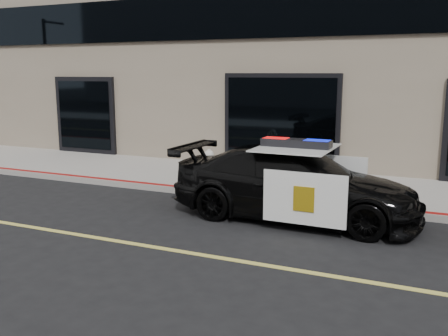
% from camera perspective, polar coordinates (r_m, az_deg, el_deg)
% --- Properties ---
extents(ground, '(120.00, 120.00, 0.00)m').
position_cam_1_polar(ground, '(8.13, -1.97, -10.01)').
color(ground, black).
rests_on(ground, ground).
extents(sidewalk_n, '(60.00, 3.50, 0.15)m').
position_cam_1_polar(sidewalk_n, '(12.85, 8.31, -1.93)').
color(sidewalk_n, gray).
rests_on(sidewalk_n, ground).
extents(police_car, '(2.33, 4.99, 1.61)m').
position_cam_1_polar(police_car, '(10.06, 8.14, -1.72)').
color(police_car, black).
rests_on(police_car, ground).
extents(fire_hydrant, '(0.39, 0.54, 0.85)m').
position_cam_1_polar(fire_hydrant, '(12.61, -1.74, 0.14)').
color(fire_hydrant, silver).
rests_on(fire_hydrant, sidewalk_n).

